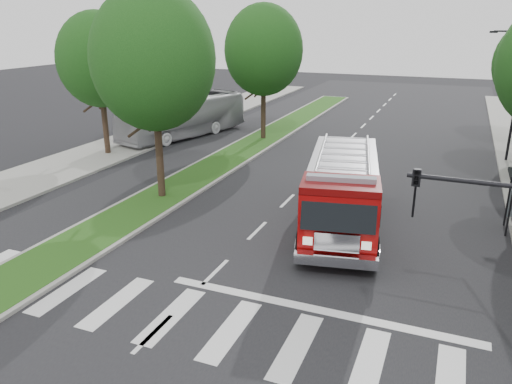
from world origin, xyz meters
TOP-DOWN VIEW (x-y plane):
  - ground at (0.00, 0.00)m, footprint 140.00×140.00m
  - sidewalk_left at (-14.50, 10.00)m, footprint 5.00×80.00m
  - median at (-6.00, 18.00)m, footprint 3.00×50.00m
  - tree_median_near at (-6.00, 6.00)m, footprint 5.80×5.80m
  - tree_median_far at (-6.00, 20.00)m, footprint 5.60×5.60m
  - tree_left_mid at (-14.00, 12.00)m, footprint 5.20×5.20m
  - fire_engine at (3.17, 5.82)m, footprint 4.59×9.94m
  - city_bus at (-12.00, 18.72)m, footprint 5.67×11.59m

SIDE VIEW (x-z plane):
  - ground at x=0.00m, z-range 0.00..0.00m
  - sidewalk_left at x=-14.50m, z-range 0.00..0.15m
  - median at x=-6.00m, z-range 0.00..0.16m
  - city_bus at x=-12.00m, z-range 0.00..3.15m
  - fire_engine at x=3.17m, z-range -0.07..3.25m
  - tree_left_mid at x=-14.00m, z-range 1.58..10.74m
  - tree_median_far at x=-6.00m, z-range 1.63..11.35m
  - tree_median_near at x=-6.00m, z-range 1.73..11.89m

